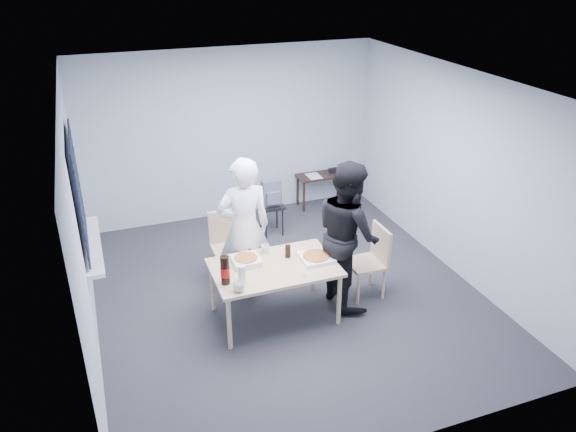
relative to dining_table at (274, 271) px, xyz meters
name	(u,v)px	position (x,y,z in m)	size (l,w,h in m)	color
room	(81,200)	(-1.89, 0.79, 0.83)	(5.00, 5.00, 5.00)	#2E2E33
dining_table	(274,271)	(0.00, 0.00, 0.00)	(1.38, 0.88, 0.67)	beige
chair_far	(227,240)	(-0.27, 1.06, -0.10)	(0.42, 0.42, 0.89)	beige
chair_right	(373,256)	(1.27, 0.06, -0.10)	(0.42, 0.42, 0.89)	beige
person_white	(244,229)	(-0.17, 0.60, 0.27)	(0.65, 0.42, 1.77)	white
person_black	(348,234)	(0.92, 0.05, 0.27)	(0.86, 0.47, 1.77)	black
side_table	(322,179)	(1.74, 2.67, -0.16)	(0.81, 0.36, 0.54)	#301D17
stool	(271,211)	(0.64, 1.99, -0.26)	(0.34, 0.34, 0.47)	black
backpack	(271,193)	(0.64, 1.98, 0.04)	(0.27, 0.20, 0.38)	slate
pizza_box_a	(246,260)	(-0.27, 0.17, 0.10)	(0.30, 0.30, 0.08)	white
pizza_box_b	(316,257)	(0.50, -0.01, 0.08)	(0.36, 0.36, 0.05)	white
mug_a	(239,287)	(-0.50, -0.34, 0.11)	(0.12, 0.12, 0.10)	white
mug_b	(265,249)	(0.00, 0.33, 0.11)	(0.10, 0.10, 0.09)	white
cola_glass	(288,251)	(0.21, 0.14, 0.13)	(0.07, 0.07, 0.14)	black
soda_bottle	(225,271)	(-0.59, -0.15, 0.21)	(0.10, 0.10, 0.32)	black
plastic_cups	(242,274)	(-0.42, -0.18, 0.16)	(0.08, 0.08, 0.20)	silver
rubber_band	(304,276)	(0.23, -0.31, 0.06)	(0.05, 0.05, 0.00)	red
papers	(314,176)	(1.59, 2.64, -0.07)	(0.21, 0.28, 0.00)	white
black_box	(334,170)	(1.96, 2.70, -0.04)	(0.14, 0.10, 0.06)	black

